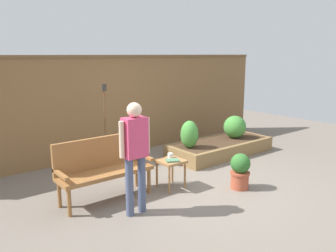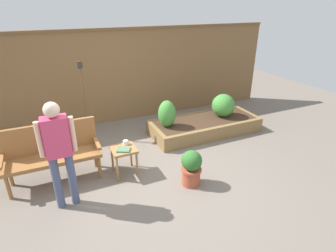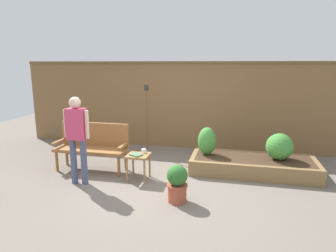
{
  "view_description": "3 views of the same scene",
  "coord_description": "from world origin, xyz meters",
  "views": [
    {
      "loc": [
        -3.71,
        -3.88,
        2.18
      ],
      "look_at": [
        -0.12,
        0.67,
        0.95
      ],
      "focal_mm": 36.54,
      "sensor_mm": 36.0,
      "label": 1
    },
    {
      "loc": [
        -1.31,
        -3.56,
        2.66
      ],
      "look_at": [
        0.47,
        0.34,
        0.7
      ],
      "focal_mm": 29.12,
      "sensor_mm": 36.0,
      "label": 2
    },
    {
      "loc": [
        1.34,
        -4.63,
        2.12
      ],
      "look_at": [
        0.1,
        0.72,
        0.95
      ],
      "focal_mm": 31.62,
      "sensor_mm": 36.0,
      "label": 3
    }
  ],
  "objects": [
    {
      "name": "book_on_table",
      "position": [
        -0.38,
        0.22,
        0.49
      ],
      "size": [
        0.26,
        0.24,
        0.03
      ],
      "primitive_type": "cube",
      "rotation": [
        0.0,
        0.0,
        -0.46
      ],
      "color": "#4C7A56",
      "rests_on": "side_table"
    },
    {
      "name": "ground_plane",
      "position": [
        0.0,
        0.0,
        0.0
      ],
      "size": [
        14.0,
        14.0,
        0.0
      ],
      "primitive_type": "plane",
      "color": "#70665B"
    },
    {
      "name": "side_table",
      "position": [
        -0.36,
        0.29,
        0.4
      ],
      "size": [
        0.4,
        0.4,
        0.48
      ],
      "color": "#9E7042",
      "rests_on": "ground_plane"
    },
    {
      "name": "tiki_torch",
      "position": [
        -0.69,
        1.9,
        1.12
      ],
      "size": [
        0.1,
        0.1,
        1.63
      ],
      "color": "brown",
      "rests_on": "ground_plane"
    },
    {
      "name": "cup_on_table",
      "position": [
        -0.29,
        0.4,
        0.52
      ],
      "size": [
        0.12,
        0.08,
        0.08
      ],
      "color": "white",
      "rests_on": "side_table"
    },
    {
      "name": "person_by_bench",
      "position": [
        -1.32,
        -0.14,
        0.93
      ],
      "size": [
        0.47,
        0.2,
        1.56
      ],
      "color": "#475170",
      "rests_on": "ground_plane"
    },
    {
      "name": "fence_back",
      "position": [
        0.0,
        2.6,
        1.09
      ],
      "size": [
        8.4,
        0.14,
        2.16
      ],
      "color": "brown",
      "rests_on": "ground_plane"
    },
    {
      "name": "potted_boxwood",
      "position": [
        0.51,
        -0.44,
        0.31
      ],
      "size": [
        0.33,
        0.33,
        0.59
      ],
      "color": "#A84C33",
      "rests_on": "ground_plane"
    },
    {
      "name": "shrub_far_corner",
      "position": [
        2.19,
        1.14,
        0.55
      ],
      "size": [
        0.51,
        0.51,
        0.51
      ],
      "color": "brown",
      "rests_on": "raised_planter_bed"
    },
    {
      "name": "shrub_near_bench",
      "position": [
        0.81,
        1.14,
        0.58
      ],
      "size": [
        0.36,
        0.36,
        0.56
      ],
      "color": "brown",
      "rests_on": "raised_planter_bed"
    },
    {
      "name": "garden_bench",
      "position": [
        -1.43,
        0.61,
        0.54
      ],
      "size": [
        1.44,
        0.48,
        0.94
      ],
      "color": "#936033",
      "rests_on": "ground_plane"
    },
    {
      "name": "raised_planter_bed",
      "position": [
        1.72,
        1.12,
        0.15
      ],
      "size": [
        2.4,
        1.0,
        0.3
      ],
      "color": "olive",
      "rests_on": "ground_plane"
    }
  ]
}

